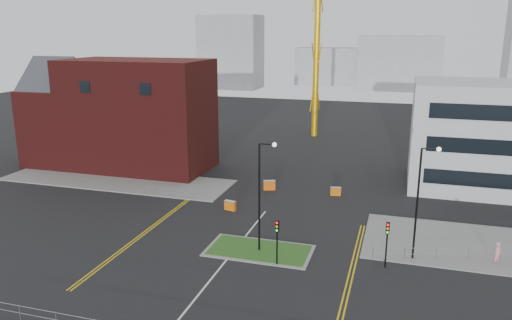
{
  "coord_description": "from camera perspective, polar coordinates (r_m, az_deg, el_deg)",
  "views": [
    {
      "loc": [
        12.57,
        -28.06,
        17.47
      ],
      "look_at": [
        -1.24,
        17.86,
        5.0
      ],
      "focal_mm": 35.0,
      "sensor_mm": 36.0,
      "label": 1
    }
  ],
  "objects": [
    {
      "name": "yellow_right_a",
      "position": [
        38.4,
        10.57,
        -12.74
      ],
      "size": [
        0.12,
        20.0,
        0.01
      ],
      "primitive_type": "cube",
      "color": "gold",
      "rests_on": "ground"
    },
    {
      "name": "traffic_light_right",
      "position": [
        39.01,
        14.76,
        -8.39
      ],
      "size": [
        0.28,
        0.33,
        3.65
      ],
      "color": "black",
      "rests_on": "ground"
    },
    {
      "name": "ground",
      "position": [
        35.37,
        -6.65,
        -15.13
      ],
      "size": [
        200.0,
        200.0,
        0.0
      ],
      "primitive_type": "plane",
      "color": "black",
      "rests_on": "ground"
    },
    {
      "name": "pedestrian",
      "position": [
        42.95,
        25.91,
        -9.63
      ],
      "size": [
        0.8,
        0.79,
        1.86
      ],
      "primitive_type": "imported",
      "rotation": [
        0.0,
        0.0,
        0.78
      ],
      "color": "pink",
      "rests_on": "ground"
    },
    {
      "name": "yellow_left_a",
      "position": [
        47.11,
        -11.98,
        -7.52
      ],
      "size": [
        0.12,
        24.0,
        0.01
      ],
      "primitive_type": "cube",
      "color": "gold",
      "rests_on": "ground"
    },
    {
      "name": "island_kerb",
      "position": [
        41.43,
        0.37,
        -10.31
      ],
      "size": [
        8.6,
        4.6,
        0.08
      ],
      "primitive_type": "cube",
      "color": "slate",
      "rests_on": "ground"
    },
    {
      "name": "pavement_left",
      "position": [
        62.21,
        -15.66,
        -2.23
      ],
      "size": [
        28.0,
        8.0,
        0.12
      ],
      "primitive_type": "cube",
      "color": "slate",
      "rests_on": "ground"
    },
    {
      "name": "brick_building",
      "position": [
        67.22,
        -15.5,
        4.96
      ],
      "size": [
        24.2,
        10.07,
        14.24
      ],
      "color": "#4E1413",
      "rests_on": "ground"
    },
    {
      "name": "barrier_right",
      "position": [
        55.15,
        9.09,
        -3.52
      ],
      "size": [
        1.18,
        0.58,
        0.95
      ],
      "color": "#D6670B",
      "rests_on": "ground"
    },
    {
      "name": "centre_line",
      "position": [
        36.97,
        -5.4,
        -13.69
      ],
      "size": [
        0.15,
        30.0,
        0.01
      ],
      "primitive_type": "cube",
      "color": "silver",
      "rests_on": "ground"
    },
    {
      "name": "barrier_mid",
      "position": [
        50.15,
        -2.96,
        -5.17
      ],
      "size": [
        1.23,
        0.62,
        0.99
      ],
      "color": "#CE650B",
      "rests_on": "ground"
    },
    {
      "name": "barrier_left",
      "position": [
        56.34,
        1.54,
        -2.85
      ],
      "size": [
        1.38,
        0.88,
        1.11
      ],
      "color": "#DF5C0C",
      "rests_on": "ground"
    },
    {
      "name": "skyline_b",
      "position": [
        158.37,
        16.05,
        10.6
      ],
      "size": [
        24.0,
        12.0,
        16.0
      ],
      "primitive_type": "cube",
      "color": "gray",
      "rests_on": "ground"
    },
    {
      "name": "skyline_d",
      "position": [
        169.7,
        9.9,
        10.49
      ],
      "size": [
        30.0,
        12.0,
        12.0
      ],
      "primitive_type": "cube",
      "color": "gray",
      "rests_on": "ground"
    },
    {
      "name": "railing_right",
      "position": [
        43.67,
        26.16,
        -9.48
      ],
      "size": [
        19.05,
        5.05,
        1.1
      ],
      "color": "gray",
      "rests_on": "ground"
    },
    {
      "name": "grass_island",
      "position": [
        41.42,
        0.37,
        -10.28
      ],
      "size": [
        8.0,
        4.0,
        0.12
      ],
      "primitive_type": "cube",
      "color": "#21531B",
      "rests_on": "ground"
    },
    {
      "name": "traffic_light_island",
      "position": [
        38.14,
        2.43,
        -8.44
      ],
      "size": [
        0.28,
        0.33,
        3.65
      ],
      "color": "black",
      "rests_on": "ground"
    },
    {
      "name": "railing_left",
      "position": [
        54.38,
        -9.87,
        -3.56
      ],
      "size": [
        6.05,
        0.05,
        1.1
      ],
      "color": "gray",
      "rests_on": "ground"
    },
    {
      "name": "skyline_a",
      "position": [
        157.25,
        -2.88,
        12.2
      ],
      "size": [
        18.0,
        12.0,
        22.0
      ],
      "primitive_type": "cube",
      "color": "gray",
      "rests_on": "ground"
    },
    {
      "name": "streetlamp_right_near",
      "position": [
        39.96,
        18.33,
        -3.75
      ],
      "size": [
        1.46,
        0.36,
        9.18
      ],
      "color": "black",
      "rests_on": "ground"
    },
    {
      "name": "yellow_left_b",
      "position": [
        46.97,
        -11.66,
        -7.57
      ],
      "size": [
        0.12,
        24.0,
        0.01
      ],
      "primitive_type": "cube",
      "color": "gold",
      "rests_on": "ground"
    },
    {
      "name": "yellow_right_b",
      "position": [
        38.38,
        11.02,
        -12.78
      ],
      "size": [
        0.12,
        20.0,
        0.01
      ],
      "primitive_type": "cube",
      "color": "gold",
      "rests_on": "ground"
    },
    {
      "name": "streetlamp_island",
      "position": [
        39.41,
        0.69,
        -3.24
      ],
      "size": [
        1.46,
        0.36,
        9.18
      ],
      "color": "black",
      "rests_on": "ground"
    }
  ]
}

